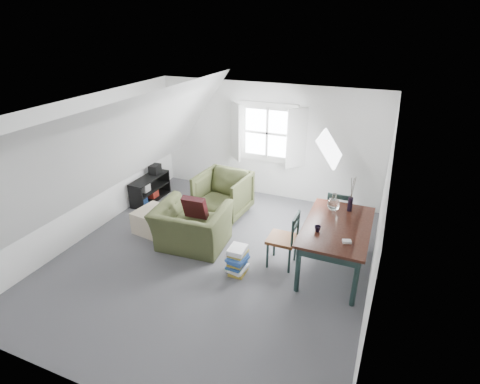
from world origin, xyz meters
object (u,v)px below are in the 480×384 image
at_px(armchair_far, 223,214).
at_px(magazine_stack, 238,260).
at_px(ottoman, 155,221).
at_px(dining_chair_far, 338,213).
at_px(dining_table, 337,231).
at_px(dining_chair_near, 285,238).
at_px(media_shelf, 149,190).
at_px(armchair_near, 193,246).

xyz_separation_m(armchair_far, magazine_stack, (1.03, -1.70, 0.23)).
xyz_separation_m(ottoman, dining_chair_far, (3.21, 1.11, 0.27)).
relative_size(dining_table, dining_chair_far, 1.77).
xyz_separation_m(armchair_far, dining_chair_near, (1.64, -1.21, 0.50)).
xyz_separation_m(dining_table, dining_chair_near, (-0.77, -0.18, -0.22)).
xyz_separation_m(dining_table, media_shelf, (-4.19, 0.98, -0.47)).
height_order(armchair_far, dining_table, dining_table).
height_order(dining_table, dining_chair_near, dining_chair_near).
bearing_deg(dining_chair_far, media_shelf, 14.81).
bearing_deg(ottoman, media_shelf, 129.04).
height_order(ottoman, magazine_stack, magazine_stack).
height_order(armchair_far, dining_chair_far, dining_chair_far).
bearing_deg(ottoman, dining_chair_far, 19.09).
distance_m(dining_chair_near, media_shelf, 3.62).
bearing_deg(dining_chair_far, armchair_far, 14.22).
bearing_deg(armchair_far, dining_chair_near, -31.95).
distance_m(armchair_near, ottoman, 0.96).
bearing_deg(dining_table, ottoman, -174.52).
height_order(dining_chair_far, media_shelf, dining_chair_far).
bearing_deg(magazine_stack, dining_chair_far, 53.55).
bearing_deg(dining_chair_near, media_shelf, -110.84).
bearing_deg(ottoman, magazine_stack, -16.96).
bearing_deg(armchair_near, dining_chair_far, -154.30).
bearing_deg(dining_chair_far, ottoman, 33.06).
distance_m(dining_chair_near, magazine_stack, 0.83).
distance_m(armchair_near, dining_table, 2.54).
bearing_deg(dining_chair_near, armchair_far, -128.42).
bearing_deg(magazine_stack, media_shelf, 149.57).
relative_size(armchair_near, ottoman, 1.87).
distance_m(ottoman, dining_chair_far, 3.41).
bearing_deg(armchair_far, dining_table, -18.77).
bearing_deg(armchair_far, dining_chair_far, 4.60).
height_order(dining_table, magazine_stack, dining_table).
relative_size(armchair_far, dining_chair_near, 1.03).
distance_m(armchair_near, dining_chair_far, 2.69).
relative_size(armchair_far, ottoman, 1.54).
relative_size(armchair_far, media_shelf, 0.93).
bearing_deg(dining_chair_near, magazine_stack, -53.56).
bearing_deg(ottoman, dining_chair_near, -2.38).
xyz_separation_m(media_shelf, magazine_stack, (2.80, -1.65, -0.02)).
height_order(armchair_near, magazine_stack, magazine_stack).
distance_m(dining_table, magazine_stack, 1.61).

